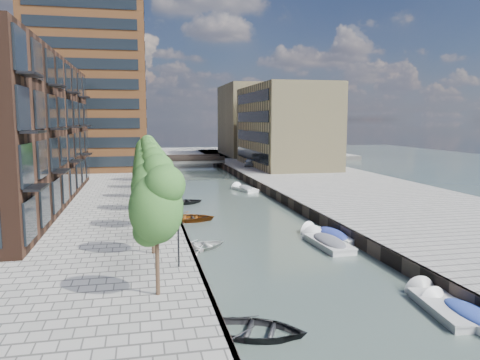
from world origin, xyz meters
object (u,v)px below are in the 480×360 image
object	(u,v)px
bridge	(189,160)
car	(249,162)
motorboat_1	(326,242)
motorboat_4	(244,189)
motorboat_0	(466,316)
tree_1	(152,184)
sloop_3	(200,249)
motorboat_3	(328,235)
tree_5	(145,152)
sloop_0	(255,335)
sloop_4	(183,204)
tree_6	(145,149)
tree_4	(146,157)
sloop_2	(187,221)
tree_2	(149,171)
tree_0	(156,204)
tree_3	(148,163)
sloop_1	(185,221)

from	to	relation	value
bridge	car	distance (m)	13.60
motorboat_1	motorboat_4	distance (m)	27.42
motorboat_0	motorboat_1	distance (m)	13.47
motorboat_0	motorboat_1	xyz separation A→B (m)	(-1.31, 13.41, 0.02)
tree_1	sloop_3	world-z (taller)	tree_1
motorboat_3	car	bearing A→B (deg)	84.30
car	tree_5	bearing A→B (deg)	-112.18
sloop_0	motorboat_0	size ratio (longest dim) A/B	0.90
tree_1	sloop_0	world-z (taller)	tree_1
motorboat_3	bridge	bearing A→B (deg)	95.10
sloop_4	sloop_3	bearing A→B (deg)	166.61
tree_6	sloop_3	xyz separation A→B (m)	(3.37, -31.18, -5.31)
tree_6	car	xyz separation A→B (m)	(18.16, 16.43, -3.64)
tree_4	car	bearing A→B (deg)	59.18
bridge	motorboat_4	bearing A→B (deg)	-82.64
sloop_0	sloop_4	xyz separation A→B (m)	(-0.07, 32.08, 0.00)
tree_1	sloop_2	distance (m)	14.75
sloop_4	motorboat_0	xyz separation A→B (m)	(9.95, -32.63, 0.19)
tree_5	motorboat_3	world-z (taller)	tree_5
motorboat_0	motorboat_1	bearing A→B (deg)	95.58
tree_1	sloop_2	world-z (taller)	tree_1
tree_2	sloop_0	size ratio (longest dim) A/B	1.33
sloop_3	sloop_4	xyz separation A→B (m)	(0.49, 18.27, 0.00)
tree_0	tree_3	bearing A→B (deg)	90.00
sloop_0	sloop_1	xyz separation A→B (m)	(-0.67, 23.47, 0.00)
sloop_1	motorboat_3	distance (m)	13.37
tree_5	tree_1	bearing A→B (deg)	-90.00
sloop_1	car	distance (m)	40.82
tree_1	tree_3	world-z (taller)	same
sloop_0	sloop_1	size ratio (longest dim) A/B	1.01
tree_1	motorboat_0	size ratio (longest dim) A/B	1.20
sloop_3	motorboat_0	xyz separation A→B (m)	(10.43, -14.37, 0.19)
tree_0	sloop_3	xyz separation A→B (m)	(3.37, 10.82, -5.31)
tree_5	motorboat_1	distance (m)	28.54
sloop_4	motorboat_4	distance (m)	11.88
sloop_1	tree_3	bearing A→B (deg)	78.25
motorboat_1	sloop_1	bearing A→B (deg)	131.05
sloop_0	tree_6	bearing A→B (deg)	28.66
tree_6	sloop_2	bearing A→B (deg)	-81.07
car	sloop_3	bearing A→B (deg)	-91.65
motorboat_3	tree_4	bearing A→B (deg)	129.99
bridge	sloop_0	xyz separation A→B (m)	(-4.57, -71.00, -1.39)
sloop_0	sloop_4	world-z (taller)	sloop_0
tree_4	motorboat_4	xyz separation A→B (m)	(12.47, 9.27, -5.12)
sloop_3	tree_3	bearing A→B (deg)	-5.46
sloop_1	motorboat_4	size ratio (longest dim) A/B	0.89
tree_4	sloop_4	world-z (taller)	tree_4
tree_4	car	world-z (taller)	tree_4
motorboat_4	tree_2	bearing A→B (deg)	-118.18
tree_0	sloop_2	xyz separation A→B (m)	(3.41, 20.33, -5.31)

